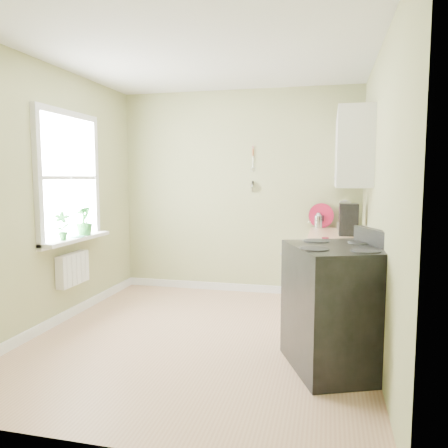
% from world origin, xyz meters
% --- Properties ---
extents(floor, '(3.20, 3.60, 0.02)m').
position_xyz_m(floor, '(0.00, 0.00, -0.01)').
color(floor, tan).
rests_on(floor, ground).
extents(ceiling, '(3.20, 3.60, 0.02)m').
position_xyz_m(ceiling, '(0.00, 0.00, 2.71)').
color(ceiling, white).
rests_on(ceiling, wall_back).
extents(wall_back, '(3.20, 0.02, 2.70)m').
position_xyz_m(wall_back, '(0.00, 1.81, 1.35)').
color(wall_back, tan).
rests_on(wall_back, floor).
extents(wall_left, '(0.02, 3.60, 2.70)m').
position_xyz_m(wall_left, '(-1.61, 0.00, 1.35)').
color(wall_left, tan).
rests_on(wall_left, floor).
extents(wall_right, '(0.02, 3.60, 2.70)m').
position_xyz_m(wall_right, '(1.61, 0.00, 1.35)').
color(wall_right, tan).
rests_on(wall_right, floor).
extents(base_cabinets, '(0.60, 1.60, 0.87)m').
position_xyz_m(base_cabinets, '(1.30, 1.00, 0.43)').
color(base_cabinets, white).
rests_on(base_cabinets, floor).
extents(countertop, '(0.64, 1.60, 0.04)m').
position_xyz_m(countertop, '(1.29, 1.00, 0.89)').
color(countertop, '#E3B58B').
rests_on(countertop, base_cabinets).
extents(upper_cabinets, '(0.35, 1.40, 0.80)m').
position_xyz_m(upper_cabinets, '(1.43, 1.10, 1.85)').
color(upper_cabinets, white).
rests_on(upper_cabinets, wall_right).
extents(window, '(0.06, 1.14, 1.44)m').
position_xyz_m(window, '(-1.58, 0.30, 1.55)').
color(window, white).
rests_on(window, wall_left).
extents(window_sill, '(0.18, 1.14, 0.04)m').
position_xyz_m(window_sill, '(-1.51, 0.30, 0.88)').
color(window_sill, white).
rests_on(window_sill, wall_left).
extents(radiator, '(0.12, 0.50, 0.35)m').
position_xyz_m(radiator, '(-1.54, 0.25, 0.55)').
color(radiator, white).
rests_on(radiator, wall_left).
extents(wall_utensils, '(0.02, 0.14, 0.58)m').
position_xyz_m(wall_utensils, '(0.20, 1.78, 1.56)').
color(wall_utensils, '#E3B58B').
rests_on(wall_utensils, wall_back).
extents(stove, '(1.01, 1.03, 1.14)m').
position_xyz_m(stove, '(1.28, -0.40, 0.51)').
color(stove, black).
rests_on(stove, floor).
extents(stand_mixer, '(0.19, 0.32, 0.38)m').
position_xyz_m(stand_mixer, '(1.39, 1.74, 1.07)').
color(stand_mixer, '#B2B2B7').
rests_on(stand_mixer, countertop).
extents(kettle, '(0.19, 0.11, 0.20)m').
position_xyz_m(kettle, '(1.06, 1.72, 1.01)').
color(kettle, silver).
rests_on(kettle, countertop).
extents(coffee_maker, '(0.21, 0.23, 0.36)m').
position_xyz_m(coffee_maker, '(1.40, 1.07, 1.08)').
color(coffee_maker, black).
rests_on(coffee_maker, countertop).
extents(red_tray, '(0.32, 0.08, 0.32)m').
position_xyz_m(red_tray, '(1.10, 1.72, 1.07)').
color(red_tray, maroon).
rests_on(red_tray, countertop).
extents(jar, '(0.07, 0.07, 0.07)m').
position_xyz_m(jar, '(1.16, 0.30, 0.95)').
color(jar, beige).
rests_on(jar, countertop).
extents(plant_a, '(0.19, 0.18, 0.31)m').
position_xyz_m(plant_a, '(-1.50, 0.03, 1.05)').
color(plant_a, '#226926').
rests_on(plant_a, window_sill).
extents(plant_b, '(0.16, 0.19, 0.31)m').
position_xyz_m(plant_b, '(-1.50, 0.45, 1.05)').
color(plant_b, '#226926').
rests_on(plant_b, window_sill).
extents(plant_c, '(0.24, 0.24, 0.33)m').
position_xyz_m(plant_c, '(-1.50, 0.45, 1.06)').
color(plant_c, '#226926').
rests_on(plant_c, window_sill).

